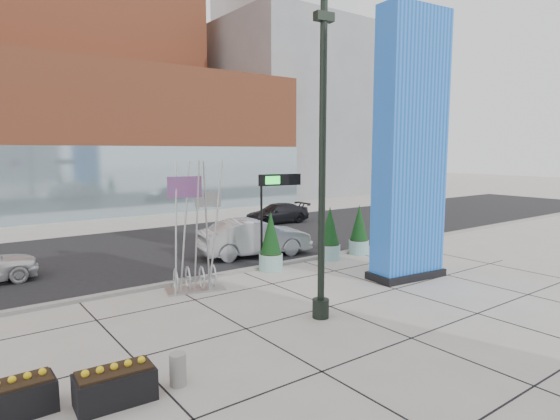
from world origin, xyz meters
TOP-DOWN VIEW (x-y plane):
  - ground at (0.00, 0.00)m, footprint 160.00×160.00m
  - street_asphalt at (0.00, 10.00)m, footprint 80.00×12.00m
  - curb_edge at (0.00, 4.00)m, footprint 80.00×0.30m
  - tower_podium at (1.00, 27.00)m, footprint 34.00×10.00m
  - tower_glass_front at (1.00, 22.20)m, footprint 34.00×0.60m
  - building_grey_parking at (26.00, 32.00)m, footprint 20.00×18.00m
  - blue_pylon at (5.50, -0.26)m, footprint 3.01×1.58m
  - lamp_post at (0.15, -1.53)m, footprint 0.56×0.47m
  - public_art_sculpture at (-1.48, 3.00)m, footprint 2.10×1.41m
  - concrete_bollard at (-4.70, -2.71)m, footprint 0.34×0.34m
  - overhead_street_sign at (2.42, 3.80)m, footprint 1.77×0.48m
  - round_planter_east at (7.00, 3.60)m, footprint 0.90×0.90m
  - round_planter_mid at (5.20, 3.60)m, footprint 0.92×0.92m
  - round_planter_west at (2.08, 3.60)m, footprint 0.93×0.93m
  - box_planter_north at (-7.50, -2.00)m, footprint 1.37×0.69m
  - box_planter_south at (-5.92, -2.62)m, footprint 1.46×0.79m
  - car_silver_mid at (2.96, 6.06)m, footprint 5.23×2.68m
  - car_dark_east at (9.32, 13.11)m, footprint 4.49×2.09m

SIDE VIEW (x-z plane):
  - ground at x=0.00m, z-range 0.00..0.00m
  - street_asphalt at x=0.00m, z-range 0.00..0.02m
  - curb_edge at x=0.00m, z-range 0.00..0.12m
  - concrete_bollard at x=-4.70m, z-range 0.00..0.66m
  - box_planter_north at x=-7.50m, z-range -0.03..0.72m
  - box_planter_south at x=-5.92m, z-range -0.03..0.75m
  - car_dark_east at x=9.32m, z-range 0.00..1.27m
  - car_silver_mid at x=2.96m, z-range 0.00..1.64m
  - round_planter_east at x=7.00m, z-range -0.06..2.19m
  - round_planter_mid at x=5.20m, z-range -0.06..2.25m
  - round_planter_west at x=2.08m, z-range -0.06..2.26m
  - public_art_sculpture at x=-1.48m, z-range -1.04..3.33m
  - tower_glass_front at x=1.00m, z-range 0.00..5.00m
  - overhead_street_sign at x=2.42m, z-range 1.35..5.11m
  - lamp_post at x=0.15m, z-range -0.78..7.79m
  - blue_pylon at x=5.50m, z-range -0.16..9.46m
  - tower_podium at x=1.00m, z-range 0.00..11.00m
  - building_grey_parking at x=26.00m, z-range 0.00..18.00m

